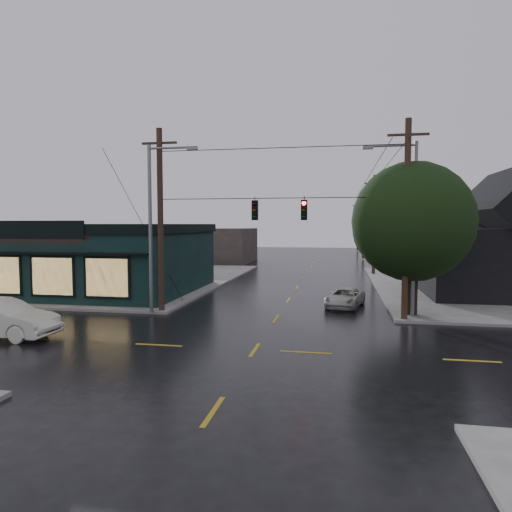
% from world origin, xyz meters
% --- Properties ---
extents(ground_plane, '(160.00, 160.00, 0.00)m').
position_xyz_m(ground_plane, '(0.00, 0.00, 0.00)').
color(ground_plane, black).
extents(sidewalk_nw, '(28.00, 28.00, 0.15)m').
position_xyz_m(sidewalk_nw, '(-20.00, 20.00, 0.07)').
color(sidewalk_nw, slate).
rests_on(sidewalk_nw, ground).
extents(pizza_shop, '(16.30, 12.34, 4.90)m').
position_xyz_m(pizza_shop, '(-15.00, 12.94, 2.56)').
color(pizza_shop, black).
rests_on(pizza_shop, ground).
extents(ne_building, '(12.60, 11.60, 8.75)m').
position_xyz_m(ne_building, '(15.00, 17.00, 4.47)').
color(ne_building, black).
rests_on(ne_building, ground).
extents(corner_tree, '(6.32, 6.32, 8.09)m').
position_xyz_m(corner_tree, '(7.00, 7.83, 5.05)').
color(corner_tree, black).
rests_on(corner_tree, ground).
extents(utility_pole_nw, '(2.00, 0.32, 10.15)m').
position_xyz_m(utility_pole_nw, '(-6.50, 6.50, 0.00)').
color(utility_pole_nw, '#351E17').
rests_on(utility_pole_nw, ground).
extents(utility_pole_ne, '(2.00, 0.32, 10.15)m').
position_xyz_m(utility_pole_ne, '(6.50, 6.50, 0.00)').
color(utility_pole_ne, '#351E17').
rests_on(utility_pole_ne, ground).
extents(utility_pole_far_a, '(2.00, 0.32, 9.65)m').
position_xyz_m(utility_pole_far_a, '(6.50, 28.00, 0.00)').
color(utility_pole_far_a, '#351E17').
rests_on(utility_pole_far_a, ground).
extents(utility_pole_far_b, '(2.00, 0.32, 9.15)m').
position_xyz_m(utility_pole_far_b, '(6.50, 48.00, 0.00)').
color(utility_pole_far_b, '#351E17').
rests_on(utility_pole_far_b, ground).
extents(utility_pole_far_c, '(2.00, 0.32, 9.15)m').
position_xyz_m(utility_pole_far_c, '(6.50, 68.00, 0.00)').
color(utility_pole_far_c, '#351E17').
rests_on(utility_pole_far_c, ground).
extents(span_signal_assembly, '(13.00, 0.48, 1.23)m').
position_xyz_m(span_signal_assembly, '(0.10, 6.50, 5.70)').
color(span_signal_assembly, black).
rests_on(span_signal_assembly, ground).
extents(streetlight_nw, '(5.40, 0.30, 9.15)m').
position_xyz_m(streetlight_nw, '(-6.80, 5.80, 0.00)').
color(streetlight_nw, slate).
rests_on(streetlight_nw, ground).
extents(streetlight_ne, '(5.40, 0.30, 9.15)m').
position_xyz_m(streetlight_ne, '(7.00, 7.20, 0.00)').
color(streetlight_ne, slate).
rests_on(streetlight_ne, ground).
extents(bg_building_west, '(12.00, 10.00, 4.40)m').
position_xyz_m(bg_building_west, '(-14.00, 40.00, 2.20)').
color(bg_building_west, '#382B29').
rests_on(bg_building_west, ground).
extents(bg_building_east, '(14.00, 12.00, 5.60)m').
position_xyz_m(bg_building_east, '(16.00, 45.00, 2.80)').
color(bg_building_east, black).
rests_on(bg_building_east, ground).
extents(sedan_cream, '(5.07, 1.90, 1.66)m').
position_xyz_m(sedan_cream, '(-11.25, -0.06, 0.83)').
color(sedan_cream, silver).
rests_on(sedan_cream, ground).
extents(suv_silver, '(2.67, 4.27, 1.10)m').
position_xyz_m(suv_silver, '(3.59, 10.16, 0.55)').
color(suv_silver, '#BAB9AC').
rests_on(suv_silver, ground).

